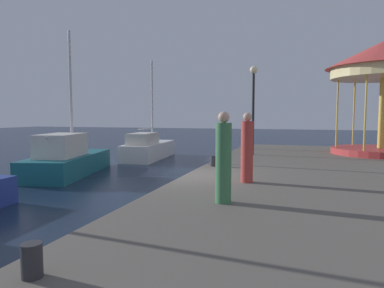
# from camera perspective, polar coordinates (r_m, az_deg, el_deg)

# --- Properties ---
(ground_plane) EXTENTS (120.00, 120.00, 0.00)m
(ground_plane) POSITION_cam_1_polar(r_m,az_deg,el_deg) (11.11, -0.94, -9.10)
(ground_plane) COLOR #162338
(sailboat_white) EXTENTS (2.27, 5.60, 6.14)m
(sailboat_white) POSITION_cam_1_polar(r_m,az_deg,el_deg) (21.22, -7.33, -0.73)
(sailboat_white) COLOR white
(sailboat_white) RESTS_ON ground
(sailboat_teal) EXTENTS (3.32, 5.91, 6.53)m
(sailboat_teal) POSITION_cam_1_polar(r_m,az_deg,el_deg) (16.38, -20.16, -2.41)
(sailboat_teal) COLOR #19606B
(sailboat_teal) RESTS_ON ground
(carousel) EXTENTS (5.26, 5.26, 5.40)m
(carousel) POSITION_cam_1_polar(r_m,az_deg,el_deg) (18.89, 29.39, 10.75)
(carousel) COLOR #B23333
(carousel) RESTS_ON quay_dock
(lamp_post_mid_promenade) EXTENTS (0.36, 0.36, 4.19)m
(lamp_post_mid_promenade) POSITION_cam_1_polar(r_m,az_deg,el_deg) (16.50, 10.22, 8.19)
(lamp_post_mid_promenade) COLOR black
(lamp_post_mid_promenade) RESTS_ON quay_dock
(bollard_south) EXTENTS (0.24, 0.24, 0.40)m
(bollard_south) POSITION_cam_1_polar(r_m,az_deg,el_deg) (12.61, 3.62, -2.83)
(bollard_south) COLOR #2D2D33
(bollard_south) RESTS_ON quay_dock
(bollard_north) EXTENTS (0.24, 0.24, 0.40)m
(bollard_north) POSITION_cam_1_polar(r_m,az_deg,el_deg) (4.52, -25.19, -17.18)
(bollard_north) COLOR #2D2D33
(bollard_north) RESTS_ON quay_dock
(person_far_corner) EXTENTS (0.34, 0.34, 1.95)m
(person_far_corner) POSITION_cam_1_polar(r_m,az_deg,el_deg) (9.60, 9.19, -0.93)
(person_far_corner) COLOR #B23833
(person_far_corner) RESTS_ON quay_dock
(person_near_carousel) EXTENTS (0.34, 0.34, 1.95)m
(person_near_carousel) POSITION_cam_1_polar(r_m,az_deg,el_deg) (7.27, 5.28, -2.70)
(person_near_carousel) COLOR #387247
(person_near_carousel) RESTS_ON quay_dock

